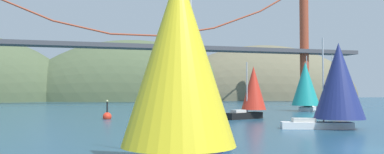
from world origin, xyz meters
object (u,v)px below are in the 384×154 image
object	(u,v)px
sailboat_scarlet_sail	(252,91)
channel_buoy	(107,116)
sailboat_teal_sail	(305,85)
sailboat_navy_sail	(338,83)
sailboat_pink_spinnaker	(164,87)
sailboat_orange_sail	(337,81)
sailboat_yellow_sail	(180,61)
sailboat_green_sail	(188,81)

from	to	relation	value
sailboat_scarlet_sail	channel_buoy	xyz separation A→B (m)	(-18.07, 3.97, -3.19)
sailboat_teal_sail	sailboat_navy_sail	bearing A→B (deg)	-116.78
sailboat_pink_spinnaker	sailboat_orange_sail	bearing A→B (deg)	-4.24
sailboat_teal_sail	channel_buoy	xyz separation A→B (m)	(-35.30, -11.51, -4.24)
sailboat_yellow_sail	channel_buoy	distance (m)	33.88
sailboat_green_sail	sailboat_orange_sail	bearing A→B (deg)	20.71
sailboat_scarlet_sail	sailboat_green_sail	distance (m)	10.63
sailboat_orange_sail	channel_buoy	xyz separation A→B (m)	(-45.94, -17.42, -5.10)
sailboat_yellow_sail	channel_buoy	bearing A→B (deg)	91.48
sailboat_orange_sail	sailboat_scarlet_sail	bearing A→B (deg)	-142.49
sailboat_orange_sail	sailboat_navy_sail	bearing A→B (deg)	-125.43
sailboat_orange_sail	sailboat_navy_sail	size ratio (longest dim) A/B	1.28
sailboat_pink_spinnaker	channel_buoy	xyz separation A→B (m)	(-11.60, -19.97, -3.92)
sailboat_teal_sail	channel_buoy	distance (m)	37.37
sailboat_yellow_sail	sailboat_teal_sail	world-z (taller)	sailboat_yellow_sail
sailboat_scarlet_sail	sailboat_pink_spinnaker	xyz separation A→B (m)	(-6.47, 23.94, 0.73)
sailboat_yellow_sail	sailboat_scarlet_sail	xyz separation A→B (m)	(17.20, 29.59, -1.35)
sailboat_navy_sail	sailboat_green_sail	world-z (taller)	sailboat_green_sail
sailboat_navy_sail	sailboat_teal_sail	world-z (taller)	sailboat_teal_sail
sailboat_yellow_sail	sailboat_navy_sail	world-z (taller)	sailboat_yellow_sail
sailboat_orange_sail	sailboat_green_sail	world-z (taller)	sailboat_orange_sail
sailboat_yellow_sail	sailboat_pink_spinnaker	xyz separation A→B (m)	(10.74, 53.53, -0.62)
sailboat_pink_spinnaker	sailboat_scarlet_sail	bearing A→B (deg)	-74.89
sailboat_scarlet_sail	sailboat_teal_sail	size ratio (longest dim) A/B	0.73
sailboat_navy_sail	channel_buoy	xyz separation A→B (m)	(-19.59, 19.60, -3.92)
sailboat_yellow_sail	sailboat_navy_sail	xyz separation A→B (m)	(18.73, 13.96, -0.62)
sailboat_teal_sail	channel_buoy	world-z (taller)	sailboat_teal_sail
sailboat_green_sail	sailboat_yellow_sail	bearing A→B (deg)	-106.06
sailboat_yellow_sail	sailboat_scarlet_sail	bearing A→B (deg)	59.83
channel_buoy	sailboat_green_sail	bearing A→B (deg)	20.95
sailboat_navy_sail	sailboat_teal_sail	size ratio (longest dim) A/B	0.86
sailboat_yellow_sail	sailboat_green_sail	xyz separation A→B (m)	(10.97, 38.09, 0.01)
sailboat_scarlet_sail	sailboat_green_sail	world-z (taller)	sailboat_green_sail
sailboat_scarlet_sail	sailboat_pink_spinnaker	bearing A→B (deg)	105.11
sailboat_orange_sail	sailboat_green_sail	xyz separation A→B (m)	(-34.11, -12.89, -0.56)
sailboat_pink_spinnaker	sailboat_teal_sail	xyz separation A→B (m)	(23.70, -8.45, 0.32)
sailboat_orange_sail	sailboat_pink_spinnaker	xyz separation A→B (m)	(-34.34, 2.55, -1.18)
sailboat_yellow_sail	channel_buoy	size ratio (longest dim) A/B	4.18
sailboat_orange_sail	sailboat_scarlet_sail	distance (m)	35.19
sailboat_teal_sail	channel_buoy	bearing A→B (deg)	-161.93
sailboat_teal_sail	sailboat_green_sail	xyz separation A→B (m)	(-23.47, -6.98, 0.31)
sailboat_scarlet_sail	sailboat_green_sail	xyz separation A→B (m)	(-6.23, 8.50, 1.35)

